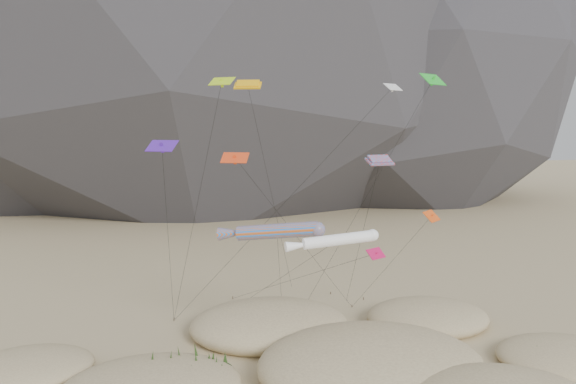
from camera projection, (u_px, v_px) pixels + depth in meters
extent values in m
ellipsoid|color=#2B2B30|center=(44.00, 30.00, 143.22)|extent=(136.20, 127.83, 116.00)
ellipsoid|color=black|center=(401.00, 59.00, 154.11)|extent=(130.55, 126.41, 100.00)
ellipsoid|color=#CCB789|center=(371.00, 364.00, 43.10)|extent=(17.75, 15.08, 4.49)
ellipsoid|color=#CCB789|center=(563.00, 357.00, 45.90)|extent=(11.05, 9.39, 2.07)
ellipsoid|color=#CCB789|center=(269.00, 324.00, 52.34)|extent=(14.89, 12.65, 3.75)
ellipsoid|color=#CCB789|center=(427.00, 317.00, 54.86)|extent=(12.10, 10.29, 2.97)
ellipsoid|color=#CCB789|center=(28.00, 368.00, 43.75)|extent=(9.95, 8.46, 2.09)
ellipsoid|color=black|center=(176.00, 372.00, 42.28)|extent=(3.11, 2.66, 0.93)
ellipsoid|color=black|center=(219.00, 368.00, 43.14)|extent=(2.15, 1.84, 0.65)
ellipsoid|color=black|center=(377.00, 366.00, 42.58)|extent=(3.48, 2.98, 1.04)
ellipsoid|color=black|center=(378.00, 350.00, 45.93)|extent=(2.31, 1.97, 0.69)
ellipsoid|color=black|center=(362.00, 380.00, 40.68)|extent=(2.40, 2.05, 0.72)
ellipsoid|color=black|center=(546.00, 355.00, 45.97)|extent=(2.19, 1.87, 0.66)
ellipsoid|color=black|center=(261.00, 321.00, 52.92)|extent=(3.31, 2.84, 0.99)
ellipsoid|color=black|center=(298.00, 319.00, 53.68)|extent=(2.47, 2.12, 0.74)
ellipsoid|color=black|center=(421.00, 310.00, 56.98)|extent=(2.14, 1.83, 0.64)
ellipsoid|color=black|center=(416.00, 327.00, 52.26)|extent=(2.21, 1.89, 0.66)
ellipsoid|color=black|center=(17.00, 362.00, 44.77)|extent=(2.64, 2.26, 0.79)
ellipsoid|color=black|center=(36.00, 372.00, 43.22)|extent=(1.86, 1.60, 0.56)
cylinder|color=#3F2D1E|center=(220.00, 317.00, 56.34)|extent=(0.08, 0.08, 0.30)
cylinder|color=#3F2D1E|center=(280.00, 304.00, 60.76)|extent=(0.08, 0.08, 0.30)
cylinder|color=#3F2D1E|center=(302.00, 309.00, 59.05)|extent=(0.08, 0.08, 0.30)
cylinder|color=#3F2D1E|center=(331.00, 293.00, 64.63)|extent=(0.08, 0.08, 0.30)
cylinder|color=#3F2D1E|center=(352.00, 306.00, 59.97)|extent=(0.08, 0.08, 0.30)
cylinder|color=#3F2D1E|center=(233.00, 298.00, 62.92)|extent=(0.08, 0.08, 0.30)
cylinder|color=#3F2D1E|center=(363.00, 299.00, 62.54)|extent=(0.08, 0.08, 0.30)
cylinder|color=#3F2D1E|center=(174.00, 320.00, 55.71)|extent=(0.08, 0.08, 0.30)
cylinder|color=#DF5D17|center=(277.00, 231.00, 46.98)|extent=(6.76, 4.41, 1.98)
sphere|color=#DF5D17|center=(317.00, 230.00, 46.12)|extent=(1.33, 1.33, 1.33)
cone|color=#DF5D17|center=(234.00, 233.00, 47.92)|extent=(3.06, 2.35, 1.42)
cylinder|color=black|center=(280.00, 274.00, 53.39)|extent=(3.19, 11.30, 10.51)
cylinder|color=white|center=(339.00, 240.00, 43.98)|extent=(5.77, 0.95, 1.31)
sphere|color=white|center=(373.00, 235.00, 44.63)|extent=(0.96, 0.96, 0.96)
cone|color=white|center=(300.00, 245.00, 43.26)|extent=(2.34, 0.84, 0.98)
cylinder|color=black|center=(279.00, 279.00, 51.96)|extent=(5.64, 16.80, 10.38)
cube|color=#E2A10B|center=(248.00, 85.00, 49.44)|extent=(2.56, 1.77, 0.71)
cube|color=#E2A10B|center=(248.00, 83.00, 49.42)|extent=(2.15, 1.44, 0.69)
cylinder|color=black|center=(273.00, 202.00, 58.52)|extent=(7.78, 14.24, 22.82)
cube|color=red|center=(380.00, 162.00, 46.66)|extent=(2.62, 1.58, 0.67)
cube|color=red|center=(380.00, 159.00, 46.63)|extent=(2.21, 1.28, 0.67)
cylinder|color=black|center=(361.00, 241.00, 54.39)|extent=(2.24, 13.59, 16.32)
cube|color=#4B1CA4|center=(162.00, 146.00, 45.89)|extent=(2.78, 2.42, 0.92)
cube|color=#4B1CA4|center=(162.00, 148.00, 45.91)|extent=(0.39, 0.38, 0.85)
cylinder|color=black|center=(169.00, 242.00, 50.81)|extent=(0.99, 7.92, 17.59)
cube|color=green|center=(433.00, 79.00, 54.16)|extent=(3.03, 2.37, 1.16)
cube|color=green|center=(433.00, 81.00, 54.18)|extent=(0.46, 0.49, 0.91)
cylinder|color=black|center=(365.00, 199.00, 56.61)|extent=(11.60, 5.26, 23.71)
cube|color=#C0124D|center=(376.00, 254.00, 45.74)|extent=(1.87, 1.51, 0.77)
cube|color=#C0124D|center=(376.00, 255.00, 45.75)|extent=(0.31, 0.34, 0.56)
cylinder|color=black|center=(293.00, 280.00, 54.33)|extent=(9.00, 19.11, 8.87)
cube|color=#EA490C|center=(432.00, 216.00, 50.31)|extent=(2.16, 2.03, 0.90)
cube|color=#EA490C|center=(432.00, 218.00, 50.33)|extent=(0.39, 0.40, 0.67)
cylinder|color=black|center=(388.00, 265.00, 55.15)|extent=(3.82, 9.71, 11.18)
cube|color=silver|center=(393.00, 87.00, 53.40)|extent=(2.03, 1.62, 0.70)
cube|color=silver|center=(393.00, 89.00, 53.42)|extent=(0.29, 0.29, 0.62)
cylinder|color=black|center=(281.00, 206.00, 54.56)|extent=(20.79, 5.00, 22.93)
cube|color=#B3DB17|center=(222.00, 81.00, 45.75)|extent=(2.24, 2.05, 0.72)
cube|color=#B3DB17|center=(222.00, 83.00, 45.77)|extent=(0.31, 0.30, 0.69)
cylinder|color=black|center=(196.00, 213.00, 50.74)|extent=(3.96, 8.69, 22.84)
cube|color=red|center=(235.00, 158.00, 43.34)|extent=(2.33, 1.83, 0.78)
cube|color=red|center=(235.00, 160.00, 43.36)|extent=(0.32, 0.31, 0.71)
cylinder|color=black|center=(303.00, 244.00, 51.66)|extent=(14.30, 11.71, 16.76)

